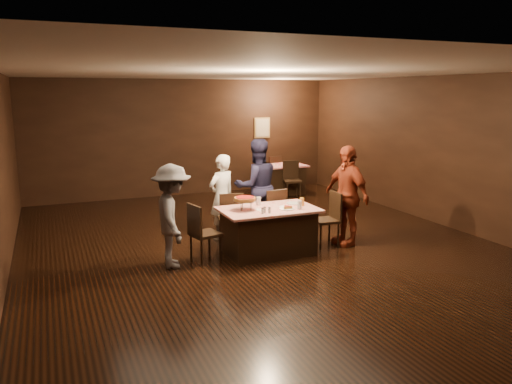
# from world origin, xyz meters

# --- Properties ---
(room) EXTENTS (10.00, 10.04, 3.02)m
(room) POSITION_xyz_m (0.00, 0.01, 2.14)
(room) COLOR black
(room) RESTS_ON ground
(main_table) EXTENTS (1.60, 1.00, 0.77)m
(main_table) POSITION_xyz_m (-0.02, -0.39, 0.39)
(main_table) COLOR #A2140A
(main_table) RESTS_ON ground
(back_table) EXTENTS (1.30, 0.90, 0.77)m
(back_table) POSITION_xyz_m (2.36, 4.10, 0.39)
(back_table) COLOR red
(back_table) RESTS_ON ground
(chair_far_left) EXTENTS (0.51, 0.51, 0.95)m
(chair_far_left) POSITION_xyz_m (-0.42, 0.36, 0.47)
(chair_far_left) COLOR black
(chair_far_left) RESTS_ON ground
(chair_far_right) EXTENTS (0.46, 0.46, 0.95)m
(chair_far_right) POSITION_xyz_m (0.38, 0.36, 0.47)
(chair_far_right) COLOR black
(chair_far_right) RESTS_ON ground
(chair_end_left) EXTENTS (0.50, 0.50, 0.95)m
(chair_end_left) POSITION_xyz_m (-1.12, -0.39, 0.47)
(chair_end_left) COLOR black
(chair_end_left) RESTS_ON ground
(chair_end_right) EXTENTS (0.45, 0.45, 0.95)m
(chair_end_right) POSITION_xyz_m (1.08, -0.39, 0.47)
(chair_end_right) COLOR black
(chair_end_right) RESTS_ON ground
(chair_back_near) EXTENTS (0.51, 0.51, 0.95)m
(chair_back_near) POSITION_xyz_m (2.36, 3.40, 0.47)
(chair_back_near) COLOR black
(chair_back_near) RESTS_ON ground
(chair_back_far) EXTENTS (0.50, 0.50, 0.95)m
(chair_back_far) POSITION_xyz_m (2.36, 4.70, 0.47)
(chair_back_far) COLOR black
(chair_back_far) RESTS_ON ground
(diner_white_jacket) EXTENTS (0.67, 0.57, 1.56)m
(diner_white_jacket) POSITION_xyz_m (-0.45, 0.75, 0.78)
(diner_white_jacket) COLOR white
(diner_white_jacket) RESTS_ON ground
(diner_navy_hoodie) EXTENTS (0.91, 0.73, 1.81)m
(diner_navy_hoodie) POSITION_xyz_m (0.29, 0.84, 0.91)
(diner_navy_hoodie) COLOR #1A1933
(diner_navy_hoodie) RESTS_ON ground
(diner_grey_knit) EXTENTS (0.72, 1.10, 1.60)m
(diner_grey_knit) POSITION_xyz_m (-1.65, -0.40, 0.80)
(diner_grey_knit) COLOR slate
(diner_grey_knit) RESTS_ON ground
(diner_red_shirt) EXTENTS (0.58, 1.09, 1.77)m
(diner_red_shirt) POSITION_xyz_m (1.45, -0.46, 0.88)
(diner_red_shirt) COLOR maroon
(diner_red_shirt) RESTS_ON ground
(pizza_stand) EXTENTS (0.38, 0.38, 0.22)m
(pizza_stand) POSITION_xyz_m (-0.42, -0.34, 0.95)
(pizza_stand) COLOR black
(pizza_stand) RESTS_ON main_table
(plate_with_slice) EXTENTS (0.25, 0.25, 0.06)m
(plate_with_slice) POSITION_xyz_m (0.23, -0.57, 0.80)
(plate_with_slice) COLOR white
(plate_with_slice) RESTS_ON main_table
(plate_empty) EXTENTS (0.25, 0.25, 0.01)m
(plate_empty) POSITION_xyz_m (0.53, -0.24, 0.78)
(plate_empty) COLOR white
(plate_empty) RESTS_ON main_table
(glass_front_right) EXTENTS (0.08, 0.08, 0.14)m
(glass_front_right) POSITION_xyz_m (0.43, -0.64, 0.84)
(glass_front_right) COLOR silver
(glass_front_right) RESTS_ON main_table
(glass_amber) EXTENTS (0.08, 0.08, 0.14)m
(glass_amber) POSITION_xyz_m (0.58, -0.44, 0.84)
(glass_amber) COLOR #BF7F26
(glass_amber) RESTS_ON main_table
(glass_back) EXTENTS (0.08, 0.08, 0.14)m
(glass_back) POSITION_xyz_m (-0.07, -0.09, 0.84)
(glass_back) COLOR silver
(glass_back) RESTS_ON main_table
(condiments) EXTENTS (0.17, 0.10, 0.09)m
(condiments) POSITION_xyz_m (-0.20, -0.68, 0.82)
(condiments) COLOR silver
(condiments) RESTS_ON main_table
(napkin_center) EXTENTS (0.19, 0.19, 0.01)m
(napkin_center) POSITION_xyz_m (0.28, -0.39, 0.77)
(napkin_center) COLOR white
(napkin_center) RESTS_ON main_table
(napkin_left) EXTENTS (0.21, 0.21, 0.01)m
(napkin_left) POSITION_xyz_m (-0.17, -0.44, 0.77)
(napkin_left) COLOR white
(napkin_left) RESTS_ON main_table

